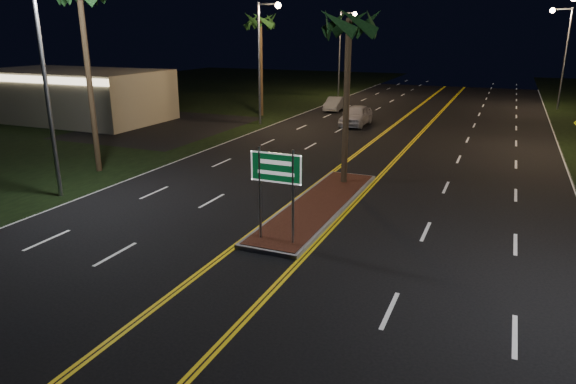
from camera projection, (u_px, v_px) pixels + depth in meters
The scene contains 13 objects.
ground at pixel (237, 279), 15.02m from camera, with size 120.00×120.00×0.00m, color black.
grass_left at pixel (83, 109), 48.20m from camera, with size 40.00×110.00×0.01m, color black.
median_island at pixel (318, 205), 21.14m from camera, with size 2.25×10.25×0.17m.
highway_sign at pixel (276, 177), 16.76m from camera, with size 1.80×0.08×3.20m.
commercial_building at pixel (72, 95), 41.71m from camera, with size 15.00×8.12×4.00m.
streetlight_left_near at pixel (50, 64), 20.82m from camera, with size 1.91×0.44×9.00m.
streetlight_left_mid at pixel (264, 50), 38.38m from camera, with size 1.91×0.44×9.00m.
streetlight_left_far at pixel (343, 44), 55.93m from camera, with size 1.91×0.44×9.00m.
streetlight_right_far at pixel (562, 46), 46.23m from camera, with size 1.91×0.44×9.00m.
palm_median at pixel (349, 23), 22.07m from camera, with size 2.40×2.40×8.30m.
palm_left_far at pixel (260, 21), 42.08m from camera, with size 2.40×2.40×8.80m.
car_near at pixel (356, 114), 39.46m from camera, with size 2.31×5.39×1.80m, color silver.
car_far at pixel (335, 103), 47.03m from camera, with size 1.83×4.26×1.42m, color silver.
Camera 1 is at (6.70, -11.90, 6.93)m, focal length 32.00 mm.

